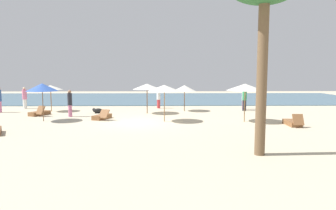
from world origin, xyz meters
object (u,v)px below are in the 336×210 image
Objects in this scene: lounger_1 at (102,116)px; person_4 at (70,103)px; person_2 at (25,98)px; umbrella_4 at (42,87)px; umbrella_1 at (51,87)px; umbrella_3 at (164,88)px; lounger_2 at (293,123)px; dog at (97,111)px; person_3 at (244,98)px; lounger_0 at (40,113)px; umbrella_5 at (184,88)px; person_5 at (244,99)px; person_0 at (159,98)px; umbrella_2 at (245,87)px; umbrella_0 at (147,87)px.

person_4 is (-2.39, 1.09, 0.77)m from lounger_1.
umbrella_4 is at bearing -58.37° from person_2.
umbrella_1 is 3.81m from person_4.
umbrella_3 is 13.58m from person_2.
dog is at bearing 155.81° from lounger_2.
person_2 is at bearing 174.54° from person_3.
lounger_0 reaches higher than dog.
person_5 is (4.96, 1.03, -0.95)m from umbrella_5.
person_0 is at bearing 93.77° from umbrella_3.
umbrella_4 is 2.83× the size of dog.
lounger_1 is at bearing 12.42° from umbrella_4.
umbrella_1 is 14.60m from umbrella_2.
umbrella_3 is at bearing -1.89° from umbrella_4.
person_0 is (0.80, 3.25, -1.12)m from umbrella_0.
dog is at bearing -145.84° from person_0.
person_5 is at bearing -7.00° from person_0.
umbrella_1 reaches higher than lounger_2.
umbrella_5 is at bearing 10.08° from dog.
person_3 reaches higher than dog.
umbrella_4 is 1.36× the size of lounger_0.
umbrella_3 is at bearing -14.14° from lounger_1.
umbrella_0 is 0.93× the size of umbrella_4.
umbrella_4 reaches higher than person_3.
person_5 is at bearing 95.63° from lounger_2.
umbrella_1 is at bearing -179.21° from person_3.
person_3 is 11.38m from dog.
umbrella_4 is 1.28× the size of person_4.
person_0 reaches higher than person_5.
person_2 reaches higher than lounger_2.
lounger_1 is 3.02m from dog.
umbrella_5 is 7.11m from lounger_1.
person_5 is (0.22, 0.88, -0.14)m from person_3.
lounger_1 is at bearing -40.19° from umbrella_1.
dog is at bearing -16.17° from umbrella_1.
umbrella_4 reaches higher than person_0.
lounger_2 is at bearing -12.45° from umbrella_3.
person_5 is 2.01× the size of dog.
person_4 is 1.09× the size of person_5.
umbrella_5 reaches higher than person_3.
umbrella_2 is at bearing -23.28° from person_2.
person_2 is (-18.93, 8.53, 0.73)m from lounger_2.
umbrella_1 reaches higher than lounger_0.
umbrella_1 is 15.36m from person_5.
person_0 is at bearing 43.45° from umbrella_4.
umbrella_1 is 1.13× the size of person_2.
person_5 is at bearing 25.58° from lounger_1.
person_4 is (-11.33, 2.31, -1.19)m from umbrella_2.
umbrella_1 reaches higher than person_4.
lounger_1 is at bearing -154.42° from person_5.
dog is at bearing 157.46° from umbrella_2.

